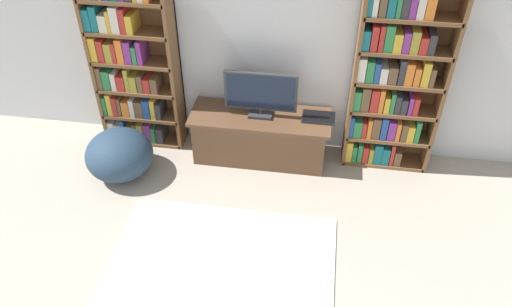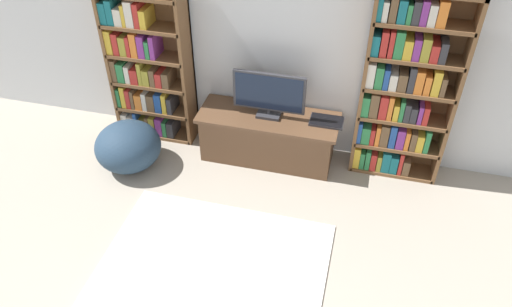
{
  "view_description": "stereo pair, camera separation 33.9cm",
  "coord_description": "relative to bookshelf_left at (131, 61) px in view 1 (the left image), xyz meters",
  "views": [
    {
      "loc": [
        0.47,
        -0.26,
        3.45
      ],
      "look_at": [
        -0.03,
        3.09,
        0.7
      ],
      "focal_mm": 35.0,
      "sensor_mm": 36.0,
      "label": 1
    },
    {
      "loc": [
        0.81,
        -0.19,
        3.45
      ],
      "look_at": [
        -0.03,
        3.09,
        0.7
      ],
      "focal_mm": 35.0,
      "sensor_mm": 36.0,
      "label": 2
    }
  ],
  "objects": [
    {
      "name": "television",
      "position": [
        1.36,
        -0.13,
        -0.18
      ],
      "size": [
        0.73,
        0.16,
        0.49
      ],
      "color": "#2D2D33",
      "rests_on": "tv_stand"
    },
    {
      "name": "beanbag_ottoman",
      "position": [
        -0.01,
        -0.64,
        -0.72
      ],
      "size": [
        0.68,
        0.68,
        0.5
      ],
      "primitive_type": "ellipsoid",
      "color": "#23384C",
      "rests_on": "ground_plane"
    },
    {
      "name": "bookshelf_left",
      "position": [
        0.0,
        0.0,
        0.0
      ],
      "size": [
        0.87,
        0.3,
        1.95
      ],
      "color": "brown",
      "rests_on": "ground_plane"
    },
    {
      "name": "bookshelf_right",
      "position": [
        2.63,
        -0.0,
        -0.01
      ],
      "size": [
        0.87,
        0.3,
        1.95
      ],
      "color": "brown",
      "rests_on": "ground_plane"
    },
    {
      "name": "laptop",
      "position": [
        1.95,
        -0.1,
        -0.42
      ],
      "size": [
        0.34,
        0.22,
        0.03
      ],
      "color": "#28282D",
      "rests_on": "tv_stand"
    },
    {
      "name": "area_rug",
      "position": [
        1.25,
        -1.78,
        -0.96
      ],
      "size": [
        1.91,
        1.58,
        0.02
      ],
      "color": "white",
      "rests_on": "ground_plane"
    },
    {
      "name": "wall_back",
      "position": [
        1.47,
        0.18,
        0.33
      ],
      "size": [
        8.8,
        0.06,
        2.6
      ],
      "color": "silver",
      "rests_on": "ground_plane"
    },
    {
      "name": "tv_stand",
      "position": [
        1.36,
        -0.14,
        -0.7
      ],
      "size": [
        1.45,
        0.53,
        0.53
      ],
      "color": "brown",
      "rests_on": "ground_plane"
    }
  ]
}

